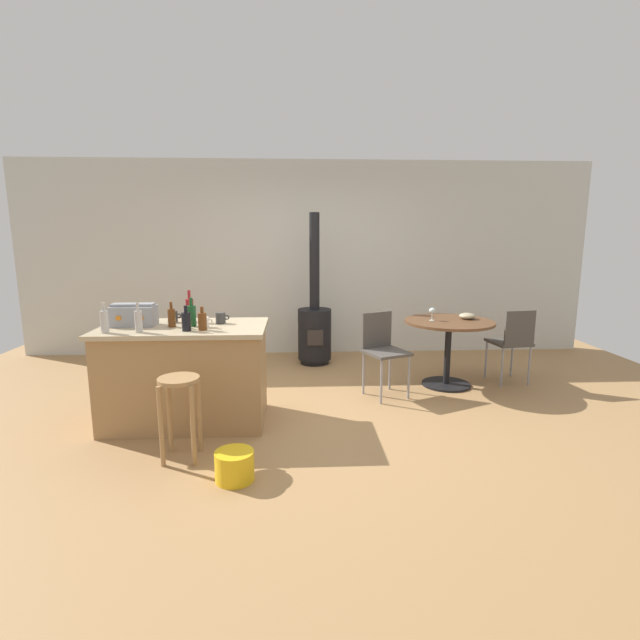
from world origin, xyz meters
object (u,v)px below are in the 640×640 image
object	(u,v)px
cup_2	(204,322)
kitchen_island	(186,374)
cup_0	(221,318)
bottle_5	(138,321)
plastic_bucket	(235,466)
wooden_stool	(180,401)
serving_bowl	(467,316)
wine_glass	(432,311)
toolbox	(134,315)
wood_stove	(315,326)
bottle_4	(190,310)
bottle_1	(192,315)
dining_table	(448,336)
folding_chair_far	(383,347)
bottle_6	(186,321)
folding_chair_near	(512,340)
cup_1	(173,317)
bottle_2	(172,317)
bottle_0	(202,321)
bottle_3	(104,321)

from	to	relation	value
cup_2	kitchen_island	bearing A→B (deg)	162.69
cup_0	bottle_5	bearing A→B (deg)	-149.04
bottle_5	plastic_bucket	bearing A→B (deg)	-43.52
wooden_stool	cup_2	size ratio (longest dim) A/B	5.48
bottle_5	serving_bowl	bearing A→B (deg)	21.04
wine_glass	toolbox	bearing A→B (deg)	-163.31
wood_stove	bottle_4	bearing A→B (deg)	-125.60
wood_stove	bottle_1	world-z (taller)	wood_stove
dining_table	plastic_bucket	size ratio (longest dim) A/B	3.59
folding_chair_far	bottle_6	world-z (taller)	bottle_6
folding_chair_near	serving_bowl	distance (m)	0.59
folding_chair_near	cup_0	size ratio (longest dim) A/B	6.89
wood_stove	cup_1	xyz separation A→B (m)	(-1.38, -1.73, 0.45)
serving_bowl	bottle_1	bearing A→B (deg)	-160.73
wine_glass	plastic_bucket	xyz separation A→B (m)	(-1.95, -2.00, -0.75)
folding_chair_far	cup_0	xyz separation A→B (m)	(-1.60, -0.53, 0.42)
wood_stove	bottle_5	distance (m)	2.71
kitchen_island	bottle_2	distance (m)	0.54
serving_bowl	plastic_bucket	xyz separation A→B (m)	(-2.37, -2.07, -0.68)
folding_chair_near	bottle_2	bearing A→B (deg)	-164.62
dining_table	bottle_4	world-z (taller)	bottle_4
bottle_1	bottle_2	distance (m)	0.17
bottle_6	plastic_bucket	size ratio (longest dim) A/B	0.79
bottle_0	bottle_4	bearing A→B (deg)	115.80
bottle_4	bottle_2	bearing A→B (deg)	-113.66
kitchen_island	folding_chair_near	xyz separation A→B (m)	(3.45, 0.94, 0.07)
folding_chair_near	bottle_6	distance (m)	3.60
dining_table	cup_1	distance (m)	2.95
bottle_2	kitchen_island	bearing A→B (deg)	22.85
dining_table	plastic_bucket	bearing A→B (deg)	-137.12
dining_table	wine_glass	bearing A→B (deg)	176.30
bottle_6	cup_2	distance (m)	0.20
bottle_3	cup_2	xyz separation A→B (m)	(0.77, 0.21, -0.05)
bottle_5	serving_bowl	size ratio (longest dim) A/B	1.40
folding_chair_far	bottle_4	size ratio (longest dim) A/B	2.97
dining_table	folding_chair_near	xyz separation A→B (m)	(0.75, 0.03, -0.06)
bottle_2	bottle_4	distance (m)	0.26
toolbox	wine_glass	xyz separation A→B (m)	(2.95, 0.88, -0.13)
folding_chair_near	folding_chair_far	xyz separation A→B (m)	(-1.54, -0.30, 0.01)
wooden_stool	plastic_bucket	size ratio (longest dim) A/B	2.35
wood_stove	serving_bowl	size ratio (longest dim) A/B	10.93
plastic_bucket	cup_2	bearing A→B (deg)	109.75
bottle_3	serving_bowl	size ratio (longest dim) A/B	1.41
bottle_0	bottle_4	size ratio (longest dim) A/B	0.69
kitchen_island	toolbox	distance (m)	0.70
kitchen_island	dining_table	size ratio (longest dim) A/B	1.48
kitchen_island	folding_chair_far	world-z (taller)	kitchen_island
bottle_6	bottle_0	bearing A→B (deg)	10.94
bottle_2	cup_1	xyz separation A→B (m)	(-0.05, 0.22, -0.03)
cup_1	bottle_1	bearing A→B (deg)	-42.23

